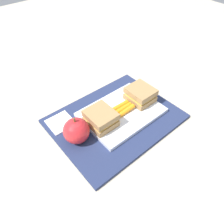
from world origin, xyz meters
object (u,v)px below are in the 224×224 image
object	(u,v)px
carrot_sticks_bundle	(121,109)
paper_napkin	(61,122)
sandwich_half_left	(140,95)
sandwich_half_right	(101,118)
apple	(76,131)
food_tray	(121,112)

from	to	relation	value
carrot_sticks_bundle	paper_napkin	distance (m)	0.18
sandwich_half_left	carrot_sticks_bundle	xyz separation A→B (m)	(0.08, -0.00, -0.01)
sandwich_half_right	apple	distance (m)	0.08
carrot_sticks_bundle	apple	world-z (taller)	apple
carrot_sticks_bundle	sandwich_half_left	bearing A→B (deg)	179.77
food_tray	carrot_sticks_bundle	size ratio (longest dim) A/B	2.99
sandwich_half_left	carrot_sticks_bundle	world-z (taller)	sandwich_half_left
food_tray	sandwich_half_right	size ratio (longest dim) A/B	2.88
sandwich_half_left	apple	xyz separation A→B (m)	(0.23, -0.01, 0.00)
food_tray	apple	size ratio (longest dim) A/B	2.83
paper_napkin	sandwich_half_right	bearing A→B (deg)	133.05
apple	paper_napkin	world-z (taller)	apple
sandwich_half_left	apple	world-z (taller)	apple
food_tray	sandwich_half_right	world-z (taller)	sandwich_half_right
paper_napkin	sandwich_half_left	bearing A→B (deg)	159.76
sandwich_half_right	paper_napkin	size ratio (longest dim) A/B	1.14
apple	sandwich_half_left	bearing A→B (deg)	178.72
food_tray	carrot_sticks_bundle	xyz separation A→B (m)	(0.00, -0.00, 0.01)
food_tray	carrot_sticks_bundle	world-z (taller)	carrot_sticks_bundle
carrot_sticks_bundle	paper_napkin	xyz separation A→B (m)	(0.16, -0.09, -0.02)
apple	sandwich_half_right	bearing A→B (deg)	176.14
food_tray	sandwich_half_left	distance (m)	0.08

